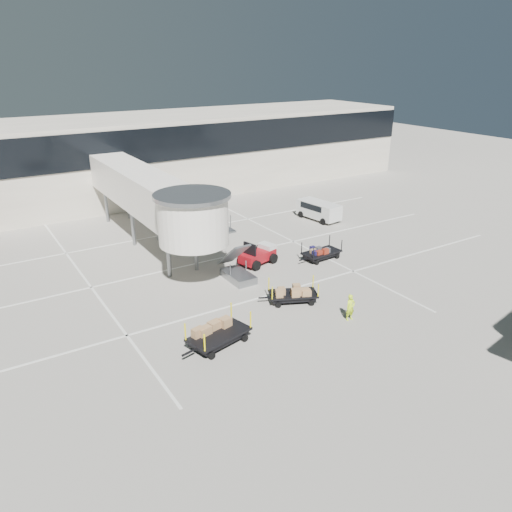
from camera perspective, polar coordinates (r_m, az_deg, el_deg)
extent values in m
plane|color=#A5A094|center=(30.07, 5.12, -5.50)|extent=(140.00, 140.00, 0.00)
cube|color=silver|center=(31.51, 2.94, -4.08)|extent=(40.00, 0.15, 0.02)
cube|color=silver|center=(36.95, -3.27, -0.04)|extent=(40.00, 0.15, 0.02)
cube|color=silver|center=(42.84, -7.82, 2.93)|extent=(40.00, 0.15, 0.02)
cube|color=silver|center=(40.73, 3.45, 2.08)|extent=(0.15, 30.00, 0.02)
cube|color=silver|center=(34.62, -18.74, -2.80)|extent=(0.15, 30.00, 0.02)
cube|color=beige|center=(54.55, -14.33, 10.91)|extent=(64.00, 12.00, 8.00)
cube|color=black|center=(48.57, -12.22, 12.20)|extent=(64.00, 0.12, 3.20)
cube|color=white|center=(39.34, -12.86, 7.39)|extent=(3.00, 18.00, 2.80)
cylinder|color=white|center=(31.28, -7.19, 4.05)|extent=(4.40, 4.40, 3.00)
cylinder|color=gray|center=(30.83, -7.33, 6.88)|extent=(4.80, 4.80, 0.25)
cylinder|color=gray|center=(33.61, -9.96, 0.00)|extent=(0.28, 0.28, 2.90)
cylinder|color=gray|center=(34.33, -6.89, 0.67)|extent=(0.28, 0.28, 2.90)
cylinder|color=gray|center=(39.82, -13.87, 3.19)|extent=(0.28, 0.28, 2.90)
cylinder|color=gray|center=(40.44, -11.20, 3.71)|extent=(0.28, 0.28, 2.90)
cylinder|color=gray|center=(46.26, -16.72, 5.50)|extent=(0.28, 0.28, 2.90)
cylinder|color=gray|center=(46.80, -14.37, 5.92)|extent=(0.28, 0.28, 2.90)
cube|color=gray|center=(33.01, -2.03, -2.34)|extent=(1.40, 2.60, 0.50)
cube|color=gray|center=(32.96, -2.59, 0.17)|extent=(1.20, 2.60, 2.06)
cube|color=gray|center=(33.68, -3.80, 2.89)|extent=(1.40, 1.20, 0.12)
cube|color=maroon|center=(35.35, 0.17, 0.01)|extent=(2.91, 1.92, 0.67)
cube|color=silver|center=(35.87, 1.26, 1.10)|extent=(1.06, 1.38, 0.39)
cube|color=black|center=(34.58, -0.72, 0.68)|extent=(0.41, 1.11, 1.00)
cylinder|color=black|center=(34.39, 0.03, -1.10)|extent=(0.76, 0.45, 0.71)
cylinder|color=black|center=(35.32, -1.68, -0.47)|extent=(0.76, 0.45, 0.71)
cylinder|color=black|center=(35.61, 2.00, -0.28)|extent=(0.76, 0.45, 0.71)
cylinder|color=black|center=(36.51, 0.29, 0.31)|extent=(0.76, 0.45, 0.71)
cube|color=black|center=(36.56, 7.50, 0.42)|extent=(2.93, 1.59, 0.11)
cube|color=black|center=(36.63, 7.48, 0.18)|extent=(2.63, 1.36, 0.24)
cube|color=black|center=(35.52, 5.40, -0.39)|extent=(0.67, 0.12, 0.08)
cylinder|color=black|center=(35.63, 6.98, -0.76)|extent=(0.33, 0.15, 0.32)
cylinder|color=black|center=(36.51, 5.64, -0.13)|extent=(0.33, 0.15, 0.32)
cylinder|color=black|center=(36.92, 9.28, -0.07)|extent=(0.33, 0.15, 0.32)
cylinder|color=black|center=(37.77, 7.93, 0.53)|extent=(0.33, 0.15, 0.32)
cylinder|color=black|center=(35.10, 6.59, 0.29)|extent=(0.07, 0.07, 0.85)
cylinder|color=black|center=(35.99, 5.24, 0.90)|extent=(0.07, 0.07, 0.85)
cylinder|color=black|center=(36.89, 9.76, 1.19)|extent=(0.07, 0.07, 0.85)
cylinder|color=black|center=(37.73, 8.40, 1.76)|extent=(0.07, 0.07, 0.85)
cube|color=#9D7C55|center=(36.65, 7.58, 0.82)|extent=(0.52, 0.34, 0.31)
cube|color=#181542|center=(36.44, 8.50, 0.67)|extent=(0.48, 0.36, 0.34)
cube|color=maroon|center=(36.72, 7.57, 0.92)|extent=(0.49, 0.29, 0.37)
cube|color=#9D7C55|center=(36.18, 7.66, 0.58)|extent=(0.51, 0.27, 0.36)
cube|color=#414145|center=(36.28, 6.09, 0.76)|extent=(0.42, 0.28, 0.41)
cube|color=#414145|center=(36.28, 6.46, 0.62)|extent=(0.39, 0.29, 0.27)
cube|color=#181542|center=(35.80, 7.25, 0.28)|extent=(0.40, 0.29, 0.26)
cube|color=maroon|center=(36.53, 6.84, 0.75)|extent=(0.42, 0.31, 0.25)
cube|color=#414145|center=(35.98, 6.25, 0.53)|extent=(0.49, 0.30, 0.37)
cube|color=#9D7C55|center=(36.00, 7.51, 0.44)|extent=(0.38, 0.31, 0.31)
cube|color=black|center=(30.10, 4.25, -4.33)|extent=(3.20, 2.49, 0.11)
cube|color=black|center=(30.17, 4.24, -4.62)|extent=(2.85, 2.18, 0.24)
cube|color=black|center=(29.87, 0.92, -4.78)|extent=(0.64, 0.35, 0.08)
cylinder|color=black|center=(29.52, 2.57, -5.63)|extent=(0.35, 0.26, 0.32)
cylinder|color=black|center=(30.65, 2.15, -4.53)|extent=(0.35, 0.26, 0.32)
cylinder|color=black|center=(29.91, 6.36, -5.37)|extent=(0.35, 0.26, 0.32)
cylinder|color=black|center=(31.02, 5.81, -4.29)|extent=(0.35, 0.26, 0.32)
cylinder|color=yellow|center=(29.11, 1.87, -4.30)|extent=(0.07, 0.07, 0.86)
cylinder|color=yellow|center=(30.25, 1.48, -3.23)|extent=(0.07, 0.07, 0.86)
cylinder|color=yellow|center=(29.64, 7.13, -3.96)|extent=(0.07, 0.07, 0.86)
cylinder|color=yellow|center=(30.77, 6.54, -2.92)|extent=(0.07, 0.07, 0.86)
cube|color=#A27C4E|center=(29.80, 3.25, -4.10)|extent=(0.53, 0.53, 0.34)
cube|color=#A27C4E|center=(29.99, 2.63, -3.72)|extent=(0.55, 0.58, 0.52)
cube|color=#A27C4E|center=(29.83, 5.52, -4.06)|extent=(0.62, 0.57, 0.41)
cube|color=#A27C4E|center=(30.15, 2.52, -3.75)|extent=(0.53, 0.49, 0.35)
cube|color=#A27C4E|center=(30.22, 4.47, -3.67)|extent=(0.69, 0.61, 0.41)
cube|color=#A27C4E|center=(30.33, 4.75, -3.53)|extent=(0.68, 0.69, 0.46)
cube|color=#A27C4E|center=(29.92, 5.31, -4.00)|extent=(0.54, 0.53, 0.38)
cube|color=black|center=(25.82, -4.26, -8.92)|extent=(3.55, 2.36, 0.13)
cube|color=black|center=(25.92, -4.25, -9.30)|extent=(3.17, 2.04, 0.27)
cube|color=black|center=(24.83, -7.76, -10.90)|extent=(0.76, 0.27, 0.09)
cylinder|color=black|center=(24.93, -5.07, -11.29)|extent=(0.39, 0.24, 0.37)
cylinder|color=black|center=(25.90, -7.24, -10.01)|extent=(0.39, 0.24, 0.37)
cylinder|color=black|center=(26.23, -1.28, -9.37)|extent=(0.39, 0.24, 0.37)
cylinder|color=black|center=(27.15, -3.47, -8.24)|extent=(0.39, 0.24, 0.37)
cylinder|color=yellow|center=(24.22, -5.90, -9.89)|extent=(0.08, 0.08, 0.98)
cylinder|color=yellow|center=(25.21, -8.09, -8.62)|extent=(0.08, 0.08, 0.98)
cylinder|color=yellow|center=(26.03, -0.63, -7.33)|extent=(0.08, 0.08, 0.98)
cylinder|color=yellow|center=(26.96, -2.85, -6.27)|extent=(0.08, 0.08, 0.98)
cube|color=#A27C4E|center=(25.12, -5.81, -9.00)|extent=(0.53, 0.51, 0.57)
cube|color=#A27C4E|center=(25.75, -3.18, -8.22)|extent=(0.74, 0.53, 0.46)
cube|color=#A27C4E|center=(25.31, -6.51, -8.86)|extent=(0.77, 0.66, 0.50)
cube|color=#A27C4E|center=(26.15, -3.27, -7.69)|extent=(0.65, 0.69, 0.48)
imported|color=#C1EE19|center=(28.43, 10.74, -5.79)|extent=(0.58, 0.40, 1.55)
cube|color=silver|center=(45.50, 7.18, 5.29)|extent=(2.20, 4.36, 1.35)
cube|color=silver|center=(46.83, 5.51, 5.51)|extent=(1.66, 0.68, 0.78)
cube|color=black|center=(45.52, 7.04, 5.76)|extent=(2.03, 2.81, 0.54)
cylinder|color=black|center=(44.19, 7.69, 3.92)|extent=(0.28, 0.61, 0.59)
cylinder|color=black|center=(45.37, 9.14, 4.32)|extent=(0.28, 0.61, 0.59)
cylinder|color=black|center=(46.05, 5.18, 4.77)|extent=(0.28, 0.61, 0.59)
cylinder|color=black|center=(47.17, 6.63, 5.14)|extent=(0.28, 0.61, 0.59)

